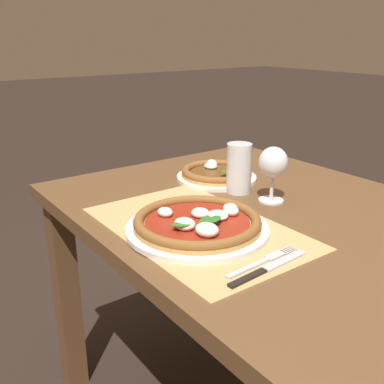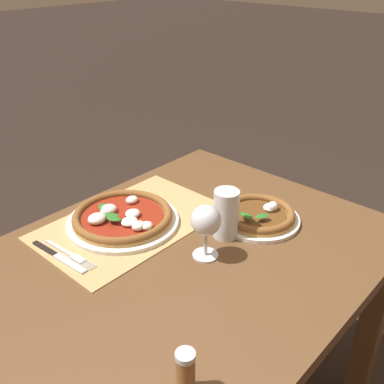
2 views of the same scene
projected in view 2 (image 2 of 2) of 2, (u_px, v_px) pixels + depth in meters
name	position (u px, v px, depth m)	size (l,w,h in m)	color
dining_table	(177.00, 289.00, 1.25)	(1.21, 0.89, 0.74)	brown
paper_placemat	(131.00, 222.00, 1.36)	(0.55, 0.35, 0.00)	tan
pizza_near	(123.00, 217.00, 1.34)	(0.34, 0.34, 0.05)	silver
pizza_far	(258.00, 215.00, 1.36)	(0.25, 0.25, 0.05)	silver
wine_glass	(206.00, 223.00, 1.16)	(0.08, 0.08, 0.16)	silver
pint_glass	(226.00, 215.00, 1.26)	(0.07, 0.07, 0.15)	silver
fork	(70.00, 254.00, 1.21)	(0.03, 0.20, 0.00)	#B7B7BC
knife	(59.00, 257.00, 1.20)	(0.03, 0.22, 0.01)	black
pepper_shaker	(185.00, 372.00, 0.82)	(0.04, 0.04, 0.10)	brown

